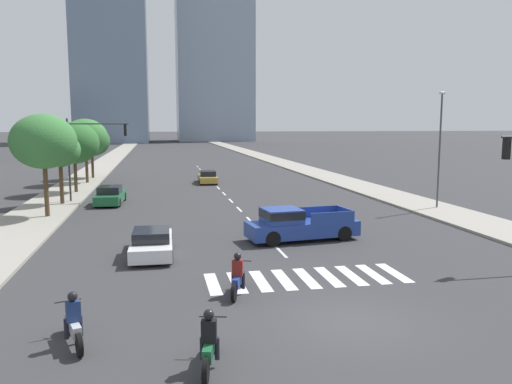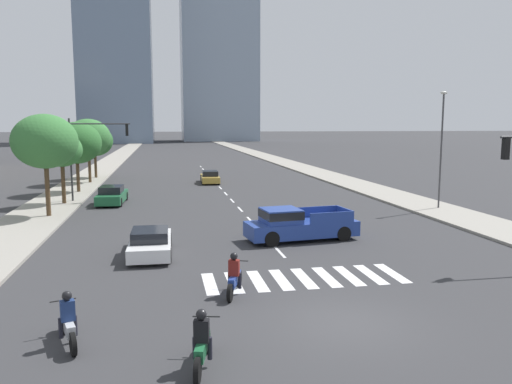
% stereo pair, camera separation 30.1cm
% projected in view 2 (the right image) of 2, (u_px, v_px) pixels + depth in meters
% --- Properties ---
extents(ground_plane, '(800.00, 800.00, 0.00)m').
position_uv_depth(ground_plane, '(345.00, 323.00, 14.85)').
color(ground_plane, '#333335').
extents(sidewalk_east, '(4.00, 260.00, 0.15)m').
position_uv_depth(sidewalk_east, '(364.00, 187.00, 46.45)').
color(sidewalk_east, gray).
rests_on(sidewalk_east, ground).
extents(sidewalk_west, '(4.00, 260.00, 0.15)m').
position_uv_depth(sidewalk_west, '(67.00, 194.00, 41.69)').
color(sidewalk_west, gray).
rests_on(sidewalk_west, ground).
extents(crosswalk_near, '(7.65, 2.61, 0.01)m').
position_uv_depth(crosswalk_near, '(304.00, 278.00, 19.15)').
color(crosswalk_near, silver).
rests_on(crosswalk_near, ground).
extents(lane_divider_center, '(0.14, 50.00, 0.01)m').
position_uv_depth(lane_divider_center, '(220.00, 188.00, 46.43)').
color(lane_divider_center, silver).
rests_on(lane_divider_center, ground).
extents(motorcycle_lead, '(0.81, 2.17, 1.49)m').
position_uv_depth(motorcycle_lead, '(202.00, 344.00, 12.08)').
color(motorcycle_lead, black).
rests_on(motorcycle_lead, ground).
extents(motorcycle_trailing, '(0.97, 2.13, 1.49)m').
position_uv_depth(motorcycle_trailing, '(68.00, 323.00, 13.36)').
color(motorcycle_trailing, black).
rests_on(motorcycle_trailing, ground).
extents(motorcycle_third, '(1.00, 2.12, 1.49)m').
position_uv_depth(motorcycle_third, '(235.00, 278.00, 17.32)').
color(motorcycle_third, black).
rests_on(motorcycle_third, ground).
extents(pickup_truck, '(5.82, 2.60, 1.67)m').
position_uv_depth(pickup_truck, '(296.00, 225.00, 25.31)').
color(pickup_truck, navy).
rests_on(pickup_truck, ground).
extents(sedan_white_0, '(1.92, 4.46, 1.20)m').
position_uv_depth(sedan_white_0, '(150.00, 243.00, 22.50)').
color(sedan_white_0, silver).
rests_on(sedan_white_0, ground).
extents(sedan_gold_1, '(1.89, 4.66, 1.23)m').
position_uv_depth(sedan_gold_1, '(210.00, 177.00, 50.28)').
color(sedan_gold_1, '#B28E38').
rests_on(sedan_gold_1, ground).
extents(sedan_green_2, '(2.04, 4.71, 1.34)m').
position_uv_depth(sedan_green_2, '(112.00, 195.00, 37.09)').
color(sedan_green_2, '#1E6038').
rests_on(sedan_green_2, ground).
extents(traffic_signal_far, '(4.67, 0.28, 6.12)m').
position_uv_depth(traffic_signal_far, '(93.00, 145.00, 37.36)').
color(traffic_signal_far, '#333335').
rests_on(traffic_signal_far, sidewalk_west).
extents(street_lamp_east, '(0.50, 0.24, 7.87)m').
position_uv_depth(street_lamp_east, '(442.00, 141.00, 33.93)').
color(street_lamp_east, '#3F3F42').
rests_on(street_lamp_east, sidewalk_east).
extents(street_tree_nearest, '(3.95, 3.95, 6.32)m').
position_uv_depth(street_tree_nearest, '(45.00, 142.00, 30.85)').
color(street_tree_nearest, '#4C3823').
rests_on(street_tree_nearest, sidewalk_west).
extents(street_tree_second, '(2.88, 2.88, 5.10)m').
position_uv_depth(street_tree_second, '(62.00, 150.00, 35.93)').
color(street_tree_second, '#4C3823').
rests_on(street_tree_second, sidewalk_west).
extents(street_tree_third, '(4.13, 4.13, 5.89)m').
position_uv_depth(street_tree_third, '(76.00, 143.00, 42.21)').
color(street_tree_third, '#4C3823').
rests_on(street_tree_third, sidewalk_west).
extents(street_tree_fourth, '(4.28, 4.28, 6.23)m').
position_uv_depth(street_tree_fourth, '(88.00, 138.00, 49.05)').
color(street_tree_fourth, '#4C3823').
rests_on(street_tree_fourth, sidewalk_west).
extents(street_tree_fifth, '(3.84, 3.84, 5.57)m').
position_uv_depth(street_tree_fifth, '(95.00, 141.00, 53.57)').
color(street_tree_fifth, '#4C3823').
rests_on(street_tree_fifth, sidewalk_west).
extents(office_tower_left_skyline, '(21.96, 29.63, 78.10)m').
position_uv_depth(office_tower_left_skyline, '(115.00, 21.00, 159.37)').
color(office_tower_left_skyline, slate).
rests_on(office_tower_left_skyline, ground).
extents(office_tower_center_skyline, '(26.15, 20.20, 107.88)m').
position_uv_depth(office_tower_center_skyline, '(218.00, 1.00, 174.50)').
color(office_tower_center_skyline, '#8C9EB2').
rests_on(office_tower_center_skyline, ground).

